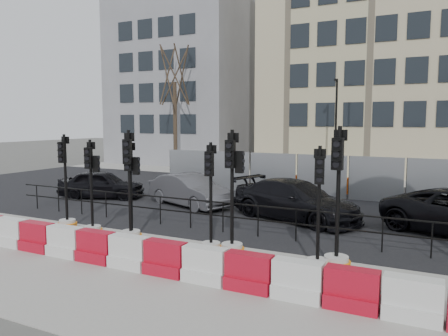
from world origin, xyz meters
The scene contains 22 objects.
ground centered at (0.00, 0.00, 0.00)m, with size 120.00×120.00×0.00m, color #51514C.
sidewalk_near centered at (0.00, -3.00, 0.01)m, with size 40.00×6.00×0.02m, color gray.
road centered at (0.00, 7.00, 0.01)m, with size 40.00×14.00×0.03m, color black.
sidewalk_far centered at (0.00, 16.00, 0.01)m, with size 40.00×4.00×0.02m, color gray.
building_grey centered at (-14.00, 21.99, 7.00)m, with size 11.00×9.06×14.00m.
building_cream centered at (2.00, 21.99, 9.00)m, with size 15.00×10.06×18.00m.
kerb_railing centered at (0.00, 1.20, 0.69)m, with size 18.00×0.04×1.00m.
heras_fencing centered at (0.57, 9.86, 0.65)m, with size 14.33×1.72×2.00m.
lamp_post_far centered at (0.50, 14.98, 3.22)m, with size 0.12×0.56×6.00m.
tree_bare_far centered at (-11.00, 15.50, 6.65)m, with size 2.00×2.00×9.00m.
barrier_row centered at (0.00, -2.80, 0.37)m, with size 16.75×0.50×0.80m.
traffic_signal_a centered at (-4.62, -0.85, 0.65)m, with size 0.62×0.62×3.14m.
traffic_signal_b centered at (-3.30, -1.08, 0.72)m, with size 0.59×0.59×3.00m.
traffic_signal_c centered at (-1.81, -1.15, 0.68)m, with size 0.65×0.65×3.30m.
traffic_signal_d centered at (-1.83, -1.06, 0.72)m, with size 0.59×0.59×3.01m.
traffic_signal_e centered at (0.79, -1.08, 0.62)m, with size 0.59×0.59×3.01m.
traffic_signal_f centered at (1.39, -1.05, 0.79)m, with size 0.66×0.66×3.34m.
traffic_signal_g centered at (3.65, -1.19, 0.62)m, with size 0.59×0.59×3.00m.
traffic_signal_h centered at (4.03, -0.94, 0.71)m, with size 0.68×0.68×3.44m.
car_a centered at (-7.80, 4.31, 0.65)m, with size 4.14×2.84×1.31m, color black.
car_b centered at (-3.22, 4.50, 0.68)m, with size 4.35×2.82×1.35m, color #45454A.
car_c centered at (1.51, 3.98, 0.72)m, with size 5.36×3.58×1.44m, color black.
Camera 1 is at (6.10, -10.96, 3.55)m, focal length 35.00 mm.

